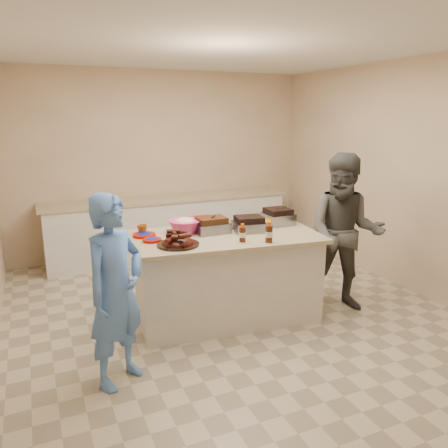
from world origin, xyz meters
name	(u,v)px	position (x,y,z in m)	size (l,w,h in m)	color
room	(232,315)	(0.00, 0.00, 0.00)	(4.50, 5.00, 2.70)	#D3B48D
back_counter	(170,227)	(0.00, 2.20, 0.45)	(3.60, 0.64, 0.90)	silver
island	(226,316)	(-0.07, 0.01, 0.00)	(1.88, 0.99, 0.89)	silver
rib_platter	(178,245)	(-0.63, -0.15, 0.89)	(0.39, 0.39, 0.16)	#451108
pulled_pork_tray	(212,232)	(-0.17, 0.15, 0.89)	(0.34, 0.26, 0.10)	#47230F
brisket_tray	(249,231)	(0.21, 0.04, 0.89)	(0.32, 0.27, 0.10)	black
roasting_pan	(278,224)	(0.64, 0.19, 0.89)	(0.30, 0.30, 0.12)	gray
coleslaw_bowl	(185,233)	(-0.43, 0.24, 0.89)	(0.34, 0.34, 0.23)	#D8337C
sausage_plate	(230,229)	(0.07, 0.21, 0.89)	(0.29, 0.29, 0.05)	silver
mac_cheese_dish	(275,224)	(0.59, 0.17, 0.89)	(0.30, 0.22, 0.08)	#FF8F00
bbq_bottle_a	(242,242)	(-0.03, -0.29, 0.89)	(0.06, 0.06, 0.18)	#3C190A
bbq_bottle_b	(269,242)	(0.19, -0.40, 0.89)	(0.07, 0.07, 0.20)	#3C190A
mustard_bottle	(206,230)	(-0.19, 0.26, 0.89)	(0.05, 0.05, 0.13)	#FAAD00
sauce_bowl	(220,229)	(-0.03, 0.26, 0.89)	(0.14, 0.05, 0.14)	silver
plate_stack_large	(144,236)	(-0.84, 0.28, 0.89)	(0.22, 0.22, 0.03)	#A30900
plate_stack_small	(152,241)	(-0.82, 0.08, 0.89)	(0.18, 0.18, 0.03)	#A30900
plastic_cup	(143,234)	(-0.84, 0.36, 0.89)	(0.11, 0.10, 0.11)	#94510F
basket_stack	(202,227)	(-0.18, 0.42, 0.89)	(0.22, 0.16, 0.11)	#A30900
guest_blue	(122,379)	(-1.31, -0.70, 0.00)	(0.55, 1.52, 0.36)	#5181D3
guest_gray	(339,307)	(1.17, -0.30, 0.00)	(0.82, 1.69, 0.64)	#4B4944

